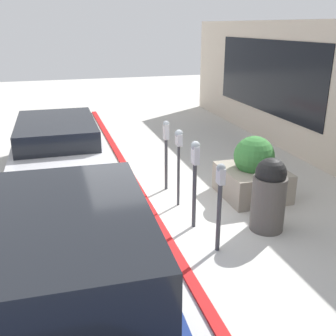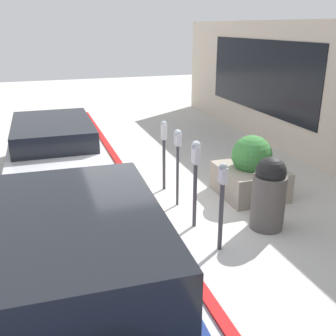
# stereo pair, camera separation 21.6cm
# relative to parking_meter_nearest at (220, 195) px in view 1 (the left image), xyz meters

# --- Properties ---
(ground_plane) EXTENTS (40.00, 40.00, 0.00)m
(ground_plane) POSITION_rel_parking_meter_nearest_xyz_m (1.26, 0.58, -0.93)
(ground_plane) COLOR beige
(curb_strip) EXTENTS (19.00, 0.16, 0.04)m
(curb_strip) POSITION_rel_parking_meter_nearest_xyz_m (1.26, 0.66, -0.91)
(curb_strip) COLOR red
(curb_strip) RESTS_ON ground_plane
(parking_meter_nearest) EXTENTS (0.15, 0.13, 1.42)m
(parking_meter_nearest) POSITION_rel_parking_meter_nearest_xyz_m (0.00, 0.00, 0.00)
(parking_meter_nearest) COLOR #38383D
(parking_meter_nearest) RESTS_ON ground_plane
(parking_meter_second) EXTENTS (0.18, 0.16, 1.53)m
(parking_meter_second) POSITION_rel_parking_meter_nearest_xyz_m (0.82, 0.09, 0.14)
(parking_meter_second) COLOR #38383D
(parking_meter_second) RESTS_ON ground_plane
(parking_meter_middle) EXTENTS (0.18, 0.15, 1.50)m
(parking_meter_middle) POSITION_rel_parking_meter_nearest_xyz_m (1.71, 0.08, 0.20)
(parking_meter_middle) COLOR #38383D
(parking_meter_middle) RESTS_ON ground_plane
(parking_meter_fourth) EXTENTS (0.16, 0.13, 1.48)m
(parking_meter_fourth) POSITION_rel_parking_meter_nearest_xyz_m (2.53, 0.08, 0.09)
(parking_meter_fourth) COLOR #38383D
(parking_meter_fourth) RESTS_ON ground_plane
(planter_box) EXTENTS (1.28, 1.20, 1.25)m
(planter_box) POSITION_rel_parking_meter_nearest_xyz_m (1.70, -1.48, -0.44)
(planter_box) COLOR gray
(planter_box) RESTS_ON ground_plane
(parked_car_front) EXTENTS (4.60, 2.04, 1.71)m
(parked_car_front) POSITION_rel_parking_meter_nearest_xyz_m (-1.40, 2.29, -0.04)
(parked_car_front) COLOR navy
(parked_car_front) RESTS_ON ground_plane
(parked_car_middle) EXTENTS (4.78, 1.89, 1.38)m
(parked_car_middle) POSITION_rel_parking_meter_nearest_xyz_m (3.77, 2.20, -0.18)
(parked_car_middle) COLOR #B7B7BC
(parked_car_middle) RESTS_ON ground_plane
(trash_bin) EXTENTS (0.56, 0.56, 1.27)m
(trash_bin) POSITION_rel_parking_meter_nearest_xyz_m (0.38, -1.06, -0.30)
(trash_bin) COLOR #514C47
(trash_bin) RESTS_ON ground_plane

